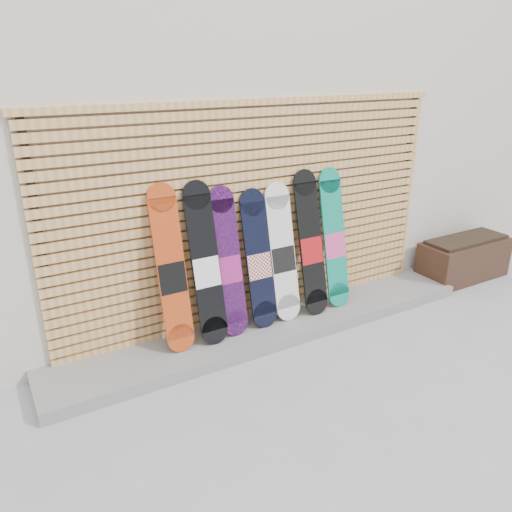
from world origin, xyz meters
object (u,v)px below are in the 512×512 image
(snowboard_4, at_px, (283,254))
(snowboard_3, at_px, (259,260))
(snowboard_1, at_px, (206,265))
(snowboard_5, at_px, (311,244))
(snowboard_0, at_px, (171,271))
(planter_box, at_px, (463,258))
(snowboard_2, at_px, (228,263))
(snowboard_6, at_px, (334,239))

(snowboard_4, bearing_deg, snowboard_3, -179.65)
(snowboard_1, height_order, snowboard_5, snowboard_1)
(snowboard_4, bearing_deg, snowboard_0, -179.92)
(snowboard_3, xyz_separation_m, snowboard_5, (0.61, -0.02, 0.06))
(snowboard_1, bearing_deg, snowboard_3, 1.81)
(snowboard_1, relative_size, snowboard_5, 1.02)
(planter_box, relative_size, snowboard_1, 0.80)
(snowboard_3, relative_size, snowboard_4, 0.98)
(snowboard_1, bearing_deg, snowboard_2, 4.83)
(snowboard_1, relative_size, snowboard_6, 1.03)
(snowboard_3, bearing_deg, snowboard_1, -178.19)
(snowboard_2, distance_m, snowboard_4, 0.61)
(snowboard_0, bearing_deg, snowboard_5, -0.75)
(snowboard_2, bearing_deg, snowboard_4, -0.06)
(snowboard_3, relative_size, snowboard_6, 0.93)
(snowboard_6, bearing_deg, snowboard_0, 179.86)
(planter_box, xyz_separation_m, snowboard_4, (-2.67, 0.13, 0.54))
(snowboard_3, distance_m, snowboard_4, 0.28)
(snowboard_1, height_order, snowboard_3, snowboard_1)
(planter_box, distance_m, snowboard_4, 2.73)
(snowboard_2, relative_size, snowboard_6, 0.97)
(snowboard_6, bearing_deg, snowboard_3, 179.72)
(snowboard_2, relative_size, snowboard_3, 1.05)
(snowboard_4, height_order, snowboard_5, snowboard_5)
(planter_box, relative_size, snowboard_4, 0.87)
(planter_box, bearing_deg, snowboard_3, 177.58)
(snowboard_6, bearing_deg, planter_box, -3.40)
(snowboard_4, height_order, snowboard_6, snowboard_6)
(snowboard_2, bearing_deg, snowboard_5, -1.35)
(snowboard_1, distance_m, snowboard_3, 0.58)
(snowboard_2, distance_m, snowboard_3, 0.33)
(snowboard_3, bearing_deg, snowboard_5, -1.85)
(planter_box, distance_m, snowboard_1, 3.58)
(snowboard_3, xyz_separation_m, snowboard_6, (0.93, -0.00, 0.05))
(planter_box, height_order, snowboard_6, snowboard_6)
(snowboard_0, height_order, snowboard_5, snowboard_0)
(planter_box, bearing_deg, snowboard_0, 178.15)
(snowboard_0, bearing_deg, snowboard_1, -3.20)
(snowboard_3, relative_size, snowboard_5, 0.92)
(planter_box, distance_m, snowboard_6, 2.11)
(snowboard_1, height_order, snowboard_2, snowboard_1)
(snowboard_3, height_order, snowboard_5, snowboard_5)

